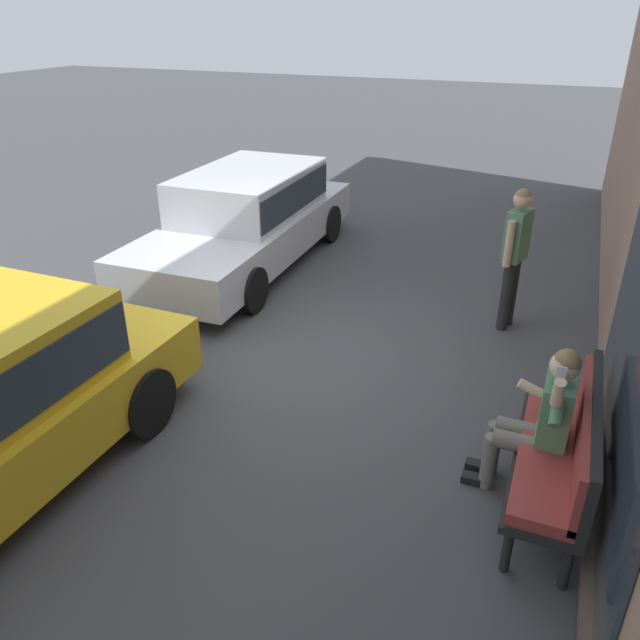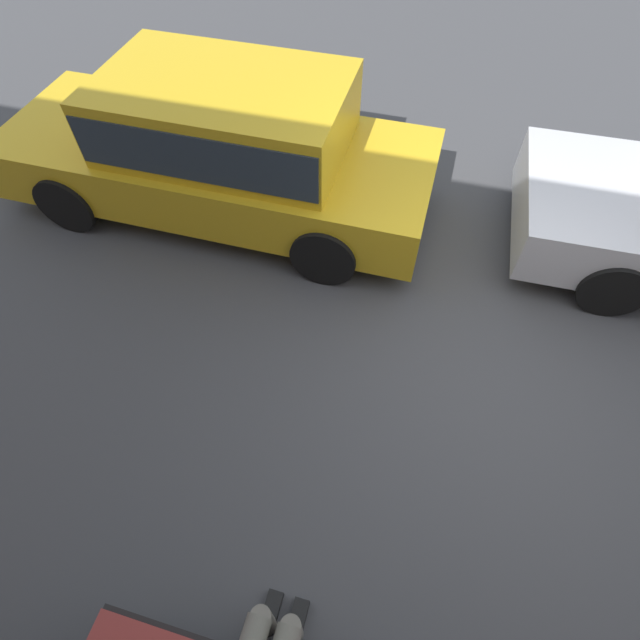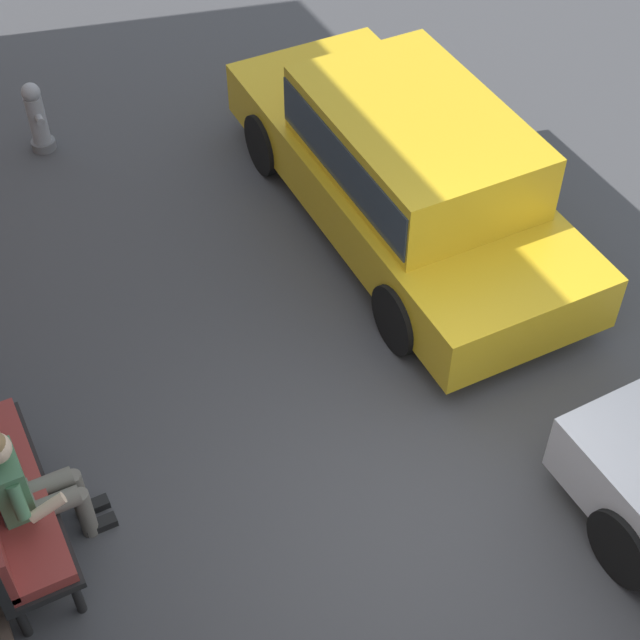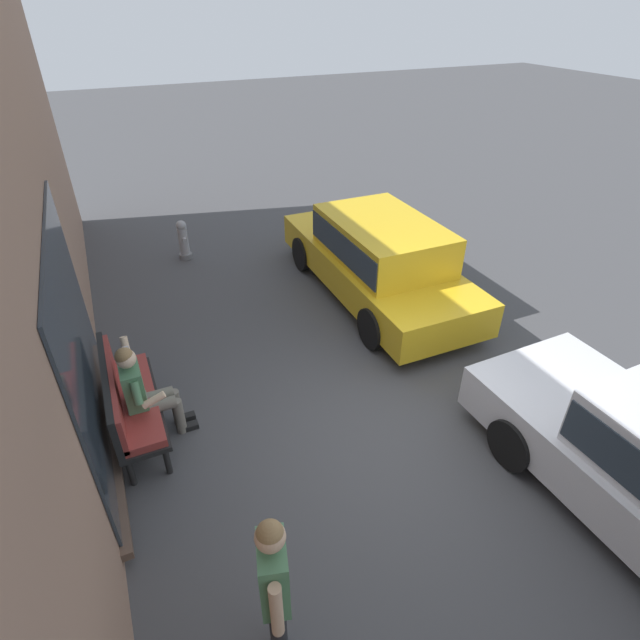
# 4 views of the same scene
# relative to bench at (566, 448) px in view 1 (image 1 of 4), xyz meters

# --- Properties ---
(ground_plane) EXTENTS (60.00, 60.00, 0.00)m
(ground_plane) POSITION_rel_bench_xyz_m (-1.35, -2.90, -0.57)
(ground_plane) COLOR #424244
(bench) EXTENTS (1.75, 0.55, 1.00)m
(bench) POSITION_rel_bench_xyz_m (0.00, 0.00, 0.00)
(bench) COLOR black
(bench) RESTS_ON ground_plane
(person_on_phone) EXTENTS (0.73, 0.74, 1.33)m
(person_on_phone) POSITION_rel_bench_xyz_m (-0.12, -0.22, 0.13)
(person_on_phone) COLOR #6B665B
(person_on_phone) RESTS_ON ground_plane
(parked_car_near) EXTENTS (4.73, 1.90, 1.41)m
(parked_car_near) POSITION_rel_bench_xyz_m (-3.77, -4.73, 0.20)
(parked_car_near) COLOR silver
(parked_car_near) RESTS_ON ground_plane
(pedestrian_standing) EXTENTS (0.53, 0.29, 1.73)m
(pedestrian_standing) POSITION_rel_bench_xyz_m (-3.06, -0.79, 0.45)
(pedestrian_standing) COLOR #232326
(pedestrian_standing) RESTS_ON ground_plane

